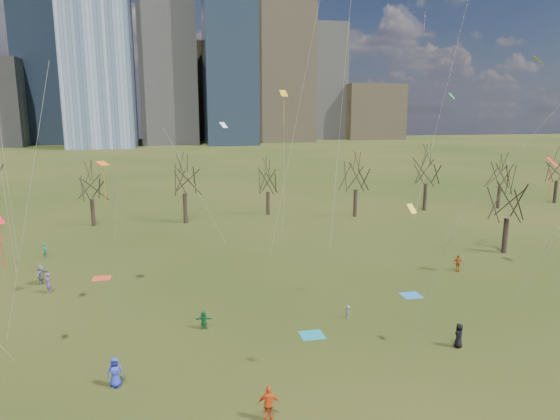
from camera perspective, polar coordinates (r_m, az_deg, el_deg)
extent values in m
plane|color=black|center=(32.40, 4.75, -16.45)|extent=(500.00, 500.00, 0.00)
cube|color=slate|center=(234.58, -12.82, 19.05)|extent=(24.00, 24.00, 95.00)
cube|color=#384C66|center=(227.02, -5.86, 20.81)|extent=(22.00, 22.00, 105.00)
cube|color=#726347|center=(249.07, 0.10, 16.20)|extent=(28.00, 28.00, 72.00)
cube|color=#384C66|center=(253.20, -24.87, 14.30)|extent=(25.00, 25.00, 65.00)
cube|color=slate|center=(269.43, 4.75, 14.30)|extent=(22.00, 22.00, 58.00)
cube|color=#726347|center=(267.82, -9.71, 13.13)|extent=(30.00, 30.00, 48.00)
cube|color=#726347|center=(272.78, 10.14, 10.98)|extent=(30.00, 28.00, 28.00)
cylinder|color=black|center=(70.38, -20.61, -0.25)|extent=(0.52, 0.52, 3.60)
cylinder|color=black|center=(68.61, -10.79, 0.19)|extent=(0.54, 0.54, 4.05)
cylinder|color=black|center=(72.88, -1.39, 0.77)|extent=(0.51, 0.51, 3.38)
cylinder|color=black|center=(72.31, 8.60, 0.79)|extent=(0.54, 0.54, 3.96)
cylinder|color=black|center=(79.09, 16.24, 1.44)|extent=(0.54, 0.54, 4.14)
cylinder|color=black|center=(84.70, 23.70, 1.35)|extent=(0.52, 0.52, 3.51)
cylinder|color=black|center=(93.70, 28.95, 1.83)|extent=(0.53, 0.53, 3.74)
cylinder|color=black|center=(58.55, 24.34, -2.67)|extent=(0.53, 0.53, 3.83)
cube|color=teal|center=(35.13, 3.67, -14.08)|extent=(1.60, 1.50, 0.03)
cube|color=#2664B1|center=(43.27, 14.74, -9.42)|extent=(1.60, 1.50, 0.03)
cube|color=#B73F24|center=(48.71, -19.69, -7.36)|extent=(1.60, 1.50, 0.03)
imported|color=#2834AF|center=(30.35, -18.34, -17.20)|extent=(0.90, 0.62, 1.75)
imported|color=#5C5E61|center=(37.85, 7.78, -11.46)|extent=(0.40, 0.65, 0.96)
imported|color=#EA501A|center=(26.27, -1.27, -21.26)|extent=(1.17, 0.67, 1.88)
imported|color=#186C35|center=(36.11, -8.71, -12.31)|extent=(1.30, 0.57, 1.35)
imported|color=black|center=(35.12, 19.77, -13.35)|extent=(0.93, 0.92, 1.62)
imported|color=#784C99|center=(46.40, -24.97, -7.58)|extent=(0.42, 0.64, 1.75)
imported|color=#A74317|center=(50.53, 19.65, -5.74)|extent=(0.98, 0.48, 1.62)
imported|color=slate|center=(48.91, -25.63, -6.66)|extent=(1.12, 1.74, 1.80)
imported|color=#1A775F|center=(57.21, -25.26, -4.21)|extent=(0.54, 0.67, 1.60)
plane|color=orange|center=(39.30, -19.59, 5.05)|extent=(1.37, 1.36, 0.26)
cylinder|color=silver|center=(35.91, -18.40, -3.39)|extent=(1.88, 8.43, 9.83)
cylinder|color=orange|center=(39.49, -19.43, 2.67)|extent=(0.04, 0.04, 2.70)
plane|color=yellow|center=(38.50, 27.38, 15.05)|extent=(0.85, 0.91, 0.44)
plane|color=red|center=(48.70, 28.67, 4.87)|extent=(1.38, 1.30, 0.72)
cylinder|color=red|center=(48.91, 28.46, 2.65)|extent=(0.04, 0.04, 3.15)
cylinder|color=silver|center=(46.58, 7.29, 14.09)|extent=(0.12, 6.27, 31.96)
plane|color=green|center=(56.40, 19.05, 12.23)|extent=(1.06, 1.02, 0.63)
cylinder|color=silver|center=(54.14, 23.76, 3.91)|extent=(5.56, 9.92, 15.15)
plane|color=orange|center=(54.06, 0.42, 13.20)|extent=(1.16, 0.95, 0.68)
cylinder|color=silver|center=(50.31, 0.45, 4.54)|extent=(1.75, 7.99, 15.42)
cylinder|color=orange|center=(54.04, 0.42, 11.28)|extent=(0.04, 0.04, 3.00)
plane|color=yellow|center=(26.25, 14.84, 0.15)|extent=(0.68, 0.58, 0.45)
cylinder|color=silver|center=(25.13, 16.15, -10.86)|extent=(0.84, 5.12, 8.78)
cylinder|color=silver|center=(29.97, -27.11, -0.94)|extent=(5.00, 5.75, 15.93)
plane|color=#E95574|center=(65.53, 16.28, 21.45)|extent=(1.05, 1.06, 0.47)
cylinder|color=silver|center=(63.42, 17.72, 10.05)|extent=(3.06, 4.02, 25.65)
cylinder|color=#E95574|center=(65.28, 16.21, 20.20)|extent=(0.04, 0.04, 2.40)
plane|color=silver|center=(50.37, -6.47, 9.63)|extent=(1.06, 1.00, 0.54)
cylinder|color=silver|center=(47.36, -9.34, 2.01)|extent=(5.79, 6.79, 12.24)
cylinder|color=silver|center=(43.39, 1.70, 9.29)|extent=(3.03, 6.79, 24.26)
cylinder|color=red|center=(30.37, -29.22, -3.63)|extent=(0.04, 0.04, 2.39)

